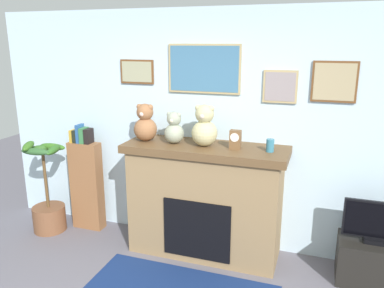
{
  "coord_description": "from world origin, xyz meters",
  "views": [
    {
      "loc": [
        1.19,
        -1.98,
        2.25
      ],
      "look_at": [
        -0.07,
        1.66,
        1.22
      ],
      "focal_mm": 35.8,
      "sensor_mm": 36.0,
      "label": 1
    }
  ],
  "objects_px": {
    "fireplace": "(205,200)",
    "teddy_bear_tan": "(174,129)",
    "television": "(377,223)",
    "candle_jar": "(270,145)",
    "teddy_bear_grey": "(204,128)",
    "bookshelf": "(87,182)",
    "potted_plant": "(48,202)",
    "tv_stand": "(372,262)",
    "teddy_bear_cream": "(145,124)",
    "mantel_clock": "(235,139)"
  },
  "relations": [
    {
      "from": "potted_plant",
      "to": "teddy_bear_grey",
      "type": "xyz_separation_m",
      "value": [
        1.95,
        0.12,
        1.04
      ]
    },
    {
      "from": "fireplace",
      "to": "bookshelf",
      "type": "distance_m",
      "value": 1.54
    },
    {
      "from": "tv_stand",
      "to": "teddy_bear_cream",
      "type": "bearing_deg",
      "value": -179.95
    },
    {
      "from": "fireplace",
      "to": "candle_jar",
      "type": "height_order",
      "value": "candle_jar"
    },
    {
      "from": "teddy_bear_tan",
      "to": "tv_stand",
      "type": "bearing_deg",
      "value": 0.05
    },
    {
      "from": "teddy_bear_tan",
      "to": "teddy_bear_grey",
      "type": "height_order",
      "value": "teddy_bear_grey"
    },
    {
      "from": "tv_stand",
      "to": "mantel_clock",
      "type": "height_order",
      "value": "mantel_clock"
    },
    {
      "from": "tv_stand",
      "to": "candle_jar",
      "type": "bearing_deg",
      "value": -179.92
    },
    {
      "from": "bookshelf",
      "to": "candle_jar",
      "type": "distance_m",
      "value": 2.31
    },
    {
      "from": "fireplace",
      "to": "candle_jar",
      "type": "relative_size",
      "value": 13.5
    },
    {
      "from": "potted_plant",
      "to": "tv_stand",
      "type": "relative_size",
      "value": 1.76
    },
    {
      "from": "potted_plant",
      "to": "tv_stand",
      "type": "distance_m",
      "value": 3.64
    },
    {
      "from": "teddy_bear_grey",
      "to": "candle_jar",
      "type": "bearing_deg",
      "value": 0.05
    },
    {
      "from": "mantel_clock",
      "to": "teddy_bear_tan",
      "type": "bearing_deg",
      "value": 179.93
    },
    {
      "from": "potted_plant",
      "to": "teddy_bear_cream",
      "type": "distance_m",
      "value": 1.65
    },
    {
      "from": "teddy_bear_cream",
      "to": "teddy_bear_grey",
      "type": "bearing_deg",
      "value": -0.0
    },
    {
      "from": "potted_plant",
      "to": "teddy_bear_grey",
      "type": "bearing_deg",
      "value": 3.56
    },
    {
      "from": "fireplace",
      "to": "television",
      "type": "bearing_deg",
      "value": -0.6
    },
    {
      "from": "candle_jar",
      "to": "teddy_bear_cream",
      "type": "relative_size",
      "value": 0.31
    },
    {
      "from": "teddy_bear_tan",
      "to": "television",
      "type": "bearing_deg",
      "value": 0.01
    },
    {
      "from": "bookshelf",
      "to": "teddy_bear_grey",
      "type": "bearing_deg",
      "value": -3.81
    },
    {
      "from": "tv_stand",
      "to": "candle_jar",
      "type": "distance_m",
      "value": 1.48
    },
    {
      "from": "bookshelf",
      "to": "mantel_clock",
      "type": "xyz_separation_m",
      "value": [
        1.86,
        -0.1,
        0.72
      ]
    },
    {
      "from": "candle_jar",
      "to": "teddy_bear_grey",
      "type": "xyz_separation_m",
      "value": [
        -0.67,
        -0.0,
        0.13
      ]
    },
    {
      "from": "tv_stand",
      "to": "teddy_bear_tan",
      "type": "relative_size",
      "value": 1.9
    },
    {
      "from": "television",
      "to": "teddy_bear_cream",
      "type": "distance_m",
      "value": 2.47
    },
    {
      "from": "tv_stand",
      "to": "teddy_bear_tan",
      "type": "height_order",
      "value": "teddy_bear_tan"
    },
    {
      "from": "fireplace",
      "to": "teddy_bear_tan",
      "type": "xyz_separation_m",
      "value": [
        -0.34,
        -0.02,
        0.75
      ]
    },
    {
      "from": "candle_jar",
      "to": "bookshelf",
      "type": "bearing_deg",
      "value": 177.36
    },
    {
      "from": "television",
      "to": "teddy_bear_grey",
      "type": "relative_size",
      "value": 1.42
    },
    {
      "from": "fireplace",
      "to": "teddy_bear_cream",
      "type": "height_order",
      "value": "teddy_bear_cream"
    },
    {
      "from": "mantel_clock",
      "to": "potted_plant",
      "type": "bearing_deg",
      "value": -176.96
    },
    {
      "from": "tv_stand",
      "to": "candle_jar",
      "type": "xyz_separation_m",
      "value": [
        -1.02,
        -0.0,
        1.07
      ]
    },
    {
      "from": "bookshelf",
      "to": "potted_plant",
      "type": "xyz_separation_m",
      "value": [
        -0.42,
        -0.22,
        -0.23
      ]
    },
    {
      "from": "tv_stand",
      "to": "teddy_bear_grey",
      "type": "distance_m",
      "value": 2.07
    },
    {
      "from": "teddy_bear_tan",
      "to": "fireplace",
      "type": "bearing_deg",
      "value": 3.05
    },
    {
      "from": "mantel_clock",
      "to": "teddy_bear_tan",
      "type": "relative_size",
      "value": 0.56
    },
    {
      "from": "fireplace",
      "to": "television",
      "type": "height_order",
      "value": "fireplace"
    },
    {
      "from": "teddy_bear_cream",
      "to": "teddy_bear_grey",
      "type": "height_order",
      "value": "teddy_bear_grey"
    },
    {
      "from": "fireplace",
      "to": "bookshelf",
      "type": "relative_size",
      "value": 1.3
    },
    {
      "from": "mantel_clock",
      "to": "teddy_bear_grey",
      "type": "distance_m",
      "value": 0.34
    },
    {
      "from": "tv_stand",
      "to": "teddy_bear_cream",
      "type": "relative_size",
      "value": 1.58
    },
    {
      "from": "television",
      "to": "candle_jar",
      "type": "relative_size",
      "value": 4.81
    },
    {
      "from": "teddy_bear_grey",
      "to": "teddy_bear_tan",
      "type": "bearing_deg",
      "value": 179.98
    },
    {
      "from": "fireplace",
      "to": "tv_stand",
      "type": "distance_m",
      "value": 1.73
    },
    {
      "from": "candle_jar",
      "to": "teddy_bear_tan",
      "type": "distance_m",
      "value": 1.0
    },
    {
      "from": "fireplace",
      "to": "teddy_bear_grey",
      "type": "distance_m",
      "value": 0.8
    },
    {
      "from": "tv_stand",
      "to": "fireplace",
      "type": "bearing_deg",
      "value": 179.45
    },
    {
      "from": "television",
      "to": "candle_jar",
      "type": "height_order",
      "value": "candle_jar"
    },
    {
      "from": "teddy_bear_tan",
      "to": "potted_plant",
      "type": "bearing_deg",
      "value": -175.71
    }
  ]
}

